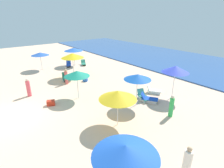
% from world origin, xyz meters
% --- Properties ---
extents(ground_plane, '(60.00, 60.00, 0.00)m').
position_xyz_m(ground_plane, '(0.00, 0.00, 0.00)').
color(ground_plane, beige).
extents(ocean, '(60.00, 14.19, 0.12)m').
position_xyz_m(ocean, '(0.00, 22.91, 0.06)').
color(ocean, '#315799').
rests_on(ocean, ground_plane).
extents(umbrella_0, '(2.17, 2.17, 2.77)m').
position_xyz_m(umbrella_0, '(5.05, 11.29, 2.50)').
color(umbrella_0, silver).
rests_on(umbrella_0, ground_plane).
extents(lounge_chair_0_0, '(1.36, 1.15, 0.73)m').
position_xyz_m(lounge_chair_0_0, '(3.49, 10.74, 0.27)').
color(lounge_chair_0_0, silver).
rests_on(lounge_chair_0_0, ground_plane).
extents(umbrella_1, '(2.06, 2.06, 2.39)m').
position_xyz_m(umbrella_1, '(0.20, 5.03, 2.16)').
color(umbrella_1, silver).
rests_on(umbrella_1, ground_plane).
extents(umbrella_2, '(2.31, 2.31, 2.64)m').
position_xyz_m(umbrella_2, '(9.24, 2.04, 2.42)').
color(umbrella_2, silver).
rests_on(umbrella_2, ground_plane).
extents(umbrella_3, '(2.33, 2.33, 2.37)m').
position_xyz_m(umbrella_3, '(5.24, 5.08, 2.10)').
color(umbrella_3, silver).
rests_on(umbrella_3, ground_plane).
extents(umbrella_4, '(2.49, 2.49, 2.39)m').
position_xyz_m(umbrella_4, '(-9.24, 9.55, 2.19)').
color(umbrella_4, silver).
rests_on(umbrella_4, ground_plane).
extents(lounge_chair_4_0, '(1.41, 1.07, 0.65)m').
position_xyz_m(lounge_chair_4_0, '(-8.63, 10.60, 0.24)').
color(lounge_chair_4_0, silver).
rests_on(lounge_chair_4_0, ground_plane).
extents(lounge_chair_4_1, '(1.52, 1.16, 0.71)m').
position_xyz_m(lounge_chair_4_1, '(-9.30, 8.69, 0.25)').
color(lounge_chair_4_1, silver).
rests_on(lounge_chair_4_1, ground_plane).
extents(umbrella_5, '(2.43, 2.43, 2.69)m').
position_xyz_m(umbrella_5, '(-4.88, 7.22, 2.44)').
color(umbrella_5, silver).
rests_on(umbrella_5, ground_plane).
extents(lounge_chair_5_0, '(1.39, 0.97, 0.73)m').
position_xyz_m(lounge_chair_5_0, '(-4.55, 6.03, 0.25)').
color(lounge_chair_5_0, silver).
rests_on(lounge_chair_5_0, ground_plane).
extents(umbrella_6, '(2.16, 2.16, 2.20)m').
position_xyz_m(umbrella_6, '(-9.99, 5.37, 2.02)').
color(umbrella_6, silver).
rests_on(umbrella_6, ground_plane).
extents(umbrella_7, '(2.04, 2.04, 2.52)m').
position_xyz_m(umbrella_7, '(4.11, 7.93, 2.32)').
color(umbrella_7, silver).
rests_on(umbrella_7, ground_plane).
extents(lounge_chair_7_0, '(1.49, 1.28, 0.71)m').
position_xyz_m(lounge_chair_7_0, '(4.34, 9.13, 0.27)').
color(lounge_chair_7_0, silver).
rests_on(lounge_chair_7_0, ground_plane).
extents(lounge_chair_7_1, '(1.60, 1.05, 0.71)m').
position_xyz_m(lounge_chair_7_1, '(3.79, 9.12, 0.26)').
color(lounge_chair_7_1, silver).
rests_on(lounge_chair_7_1, ground_plane).
extents(beachgoer_0, '(0.49, 0.49, 1.61)m').
position_xyz_m(beachgoer_0, '(10.06, 4.85, 0.75)').
color(beachgoer_0, white).
rests_on(beachgoer_0, ground_plane).
extents(beachgoer_2, '(0.37, 0.37, 1.58)m').
position_xyz_m(beachgoer_2, '(6.73, 8.62, 0.75)').
color(beachgoer_2, green).
rests_on(beachgoer_2, ground_plane).
extents(beachgoer_3, '(0.41, 0.41, 1.55)m').
position_xyz_m(beachgoer_3, '(-3.42, 5.66, 0.74)').
color(beachgoer_3, '#D65E58').
rests_on(beachgoer_3, ground_plane).
extents(beachgoer_4, '(0.47, 0.47, 1.58)m').
position_xyz_m(beachgoer_4, '(-2.76, 1.90, 0.74)').
color(beachgoer_4, '#E4505F').
rests_on(beachgoer_4, ground_plane).
extents(cooler_box_0, '(0.58, 0.57, 0.33)m').
position_xyz_m(cooler_box_0, '(-2.89, 7.51, 0.16)').
color(cooler_box_0, blue).
rests_on(cooler_box_0, ground_plane).
extents(cooler_box_1, '(0.59, 0.69, 0.40)m').
position_xyz_m(cooler_box_1, '(0.05, 2.72, 0.20)').
color(cooler_box_1, red).
rests_on(cooler_box_1, ground_plane).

